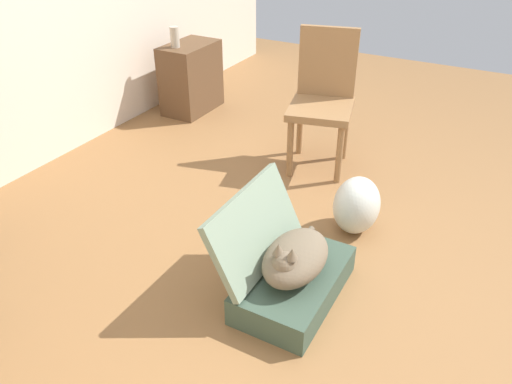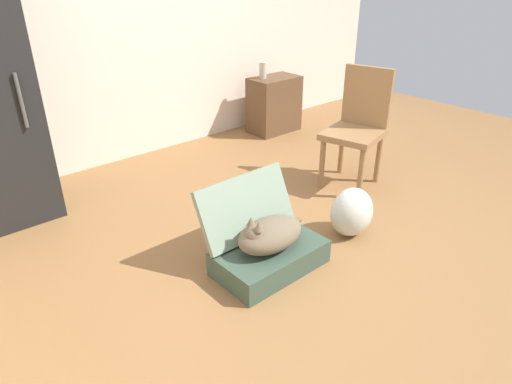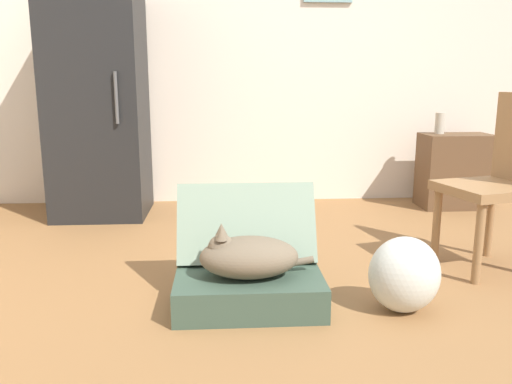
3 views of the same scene
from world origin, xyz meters
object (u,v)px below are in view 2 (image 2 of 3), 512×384
vase_tall (263,70)px  chair (358,125)px  side_table (274,105)px  cat (269,234)px  suitcase_base (270,258)px  plastic_bag_white (352,212)px

vase_tall → chair: size_ratio=0.18×
side_table → chair: size_ratio=0.63×
cat → vase_tall: vase_tall is taller
cat → vase_tall: 2.52m
side_table → vase_tall: size_ratio=3.54×
cat → side_table: side_table is taller
suitcase_base → vase_tall: 2.55m
cat → plastic_bag_white: bearing=-6.1°
cat → side_table: 2.55m
suitcase_base → cat: bearing=177.9°
chair → side_table: bearing=150.5°
suitcase_base → chair: chair is taller
suitcase_base → side_table: 2.55m
vase_tall → suitcase_base: bearing=-130.9°
cat → side_table: size_ratio=0.88×
plastic_bag_white → side_table: 2.20m
suitcase_base → side_table: size_ratio=1.12×
cat → chair: 1.47m
vase_tall → chair: chair is taller
side_table → chair: 1.46m
side_table → chair: chair is taller
plastic_bag_white → chair: 0.93m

